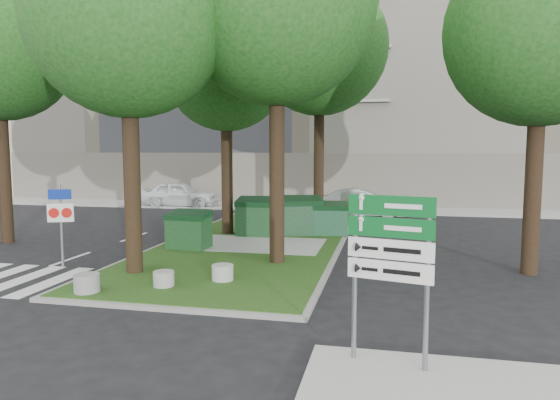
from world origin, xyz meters
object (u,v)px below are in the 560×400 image
(tree_median_mid, at_px, (228,56))
(dumpster_c, at_px, (301,216))
(tree_street_left, at_px, (0,29))
(directional_sign, at_px, (391,253))
(litter_bin, at_px, (336,218))
(traffic_sign_pole, at_px, (61,214))
(dumpster_b, at_px, (258,217))
(bollard_mid, at_px, (164,279))
(dumpster_a, at_px, (189,230))
(car_silver, at_px, (362,203))
(tree_street_right, at_px, (545,13))
(bollard_right, at_px, (223,272))
(car_white, at_px, (180,194))
(bollard_left, at_px, (87,283))
(dumpster_d, at_px, (330,219))
(tree_median_far, at_px, (322,33))

(tree_median_mid, height_order, dumpster_c, tree_median_mid)
(tree_street_left, relative_size, directional_sign, 4.21)
(litter_bin, height_order, traffic_sign_pole, traffic_sign_pole)
(dumpster_b, distance_m, dumpster_c, 1.71)
(bollard_mid, height_order, litter_bin, litter_bin)
(dumpster_a, height_order, bollard_mid, dumpster_a)
(tree_median_mid, relative_size, car_silver, 2.28)
(tree_street_right, bearing_deg, tree_median_mid, 158.20)
(dumpster_a, bearing_deg, bollard_right, -52.22)
(car_silver, bearing_deg, directional_sign, -177.73)
(dumpster_c, xyz_separation_m, car_white, (-8.71, 8.40, -0.07))
(tree_street_left, height_order, car_white, tree_street_left)
(bollard_left, relative_size, bollard_mid, 1.15)
(tree_median_mid, distance_m, dumpster_d, 7.39)
(dumpster_a, bearing_deg, dumpster_d, 45.15)
(tree_median_mid, distance_m, car_silver, 10.20)
(traffic_sign_pole, bearing_deg, car_silver, 35.46)
(dumpster_d, height_order, bollard_left, dumpster_d)
(bollard_right, bearing_deg, dumpster_a, 123.40)
(dumpster_a, xyz_separation_m, dumpster_c, (3.20, 3.57, 0.10))
(tree_street_right, height_order, dumpster_c, tree_street_right)
(dumpster_d, xyz_separation_m, bollard_left, (-4.63, -9.09, -0.40))
(tree_median_far, distance_m, tree_street_left, 12.29)
(tree_street_left, xyz_separation_m, car_white, (1.58, 11.77, -6.89))
(litter_bin, height_order, car_silver, car_silver)
(dumpster_b, bearing_deg, dumpster_a, -121.34)
(tree_street_left, xyz_separation_m, dumpster_b, (8.69, 2.77, -6.82))
(bollard_left, height_order, bollard_mid, bollard_left)
(tree_median_far, bearing_deg, tree_street_left, -150.72)
(dumpster_c, height_order, litter_bin, dumpster_c)
(tree_median_mid, relative_size, traffic_sign_pole, 4.12)
(dumpster_a, relative_size, dumpster_d, 0.98)
(bollard_right, bearing_deg, tree_street_left, 157.80)
(dumpster_c, xyz_separation_m, dumpster_d, (1.12, 0.16, -0.10))
(tree_median_mid, xyz_separation_m, car_silver, (4.83, 6.44, -6.26))
(dumpster_a, relative_size, traffic_sign_pole, 0.59)
(tree_street_left, height_order, traffic_sign_pole, tree_street_left)
(bollard_left, height_order, car_white, car_white)
(directional_sign, height_order, car_silver, directional_sign)
(bollard_mid, bearing_deg, dumpster_d, 69.33)
(tree_street_right, bearing_deg, dumpster_b, 156.84)
(tree_street_right, height_order, bollard_right, tree_street_right)
(tree_street_left, height_order, bollard_left, tree_street_left)
(dumpster_a, height_order, traffic_sign_pole, traffic_sign_pole)
(car_silver, bearing_deg, tree_street_left, 125.49)
(dumpster_a, bearing_deg, directional_sign, -45.90)
(bollard_right, xyz_separation_m, traffic_sign_pole, (-5.16, 0.82, 1.24))
(bollard_mid, relative_size, traffic_sign_pole, 0.21)
(car_white, height_order, car_silver, car_white)
(dumpster_c, height_order, car_silver, dumpster_c)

